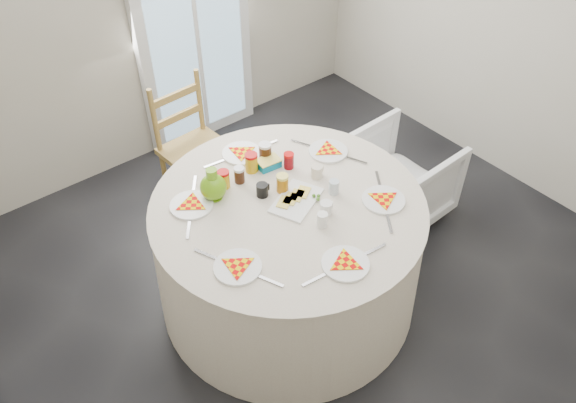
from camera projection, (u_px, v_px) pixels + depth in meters
floor at (315, 286)px, 3.72m from camera, size 4.00×4.00×0.00m
wall_right at (545, 16)px, 3.77m from camera, size 0.02×4.00×2.60m
glass_door at (192, 19)px, 4.32m from camera, size 1.00×0.08×2.10m
table at (288, 253)px, 3.43m from camera, size 1.62×1.62×0.82m
wooden_chair at (197, 152)px, 4.02m from camera, size 0.47×0.46×1.00m
armchair at (398, 171)px, 3.99m from camera, size 0.66×0.70×0.71m
place_settings at (288, 205)px, 3.16m from camera, size 1.47×1.47×0.02m
jar_cluster at (256, 173)px, 3.30m from camera, size 0.49×0.29×0.13m
butter_tub at (269, 167)px, 3.40m from camera, size 0.15×0.11×0.06m
green_pitcher at (213, 186)px, 3.14m from camera, size 0.16×0.16×0.20m
cheese_platter at (296, 203)px, 3.18m from camera, size 0.37×0.31×0.04m
mugs_glasses at (300, 189)px, 3.20m from camera, size 0.66×0.66×0.10m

